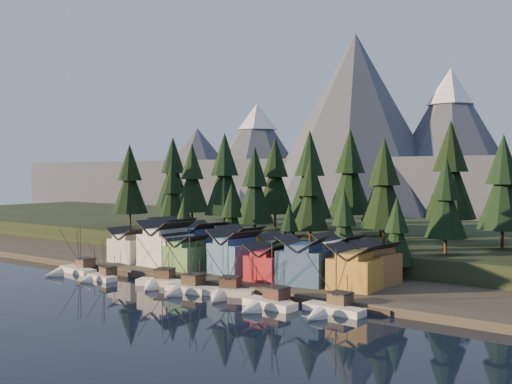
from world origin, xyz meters
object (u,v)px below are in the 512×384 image
Objects in this scene: boat_5 at (265,294)px; house_front_1 at (165,242)px; house_back_0 at (172,237)px; boat_2 at (158,275)px; boat_0 at (73,264)px; house_back_1 at (202,240)px; house_front_0 at (130,244)px; boat_1 at (99,271)px; boat_6 at (330,301)px; boat_4 at (225,285)px; boat_3 at (185,280)px.

house_front_1 is (-39.76, 16.52, 4.57)m from boat_5.
boat_5 is 1.19× the size of house_back_0.
house_front_1 is (-11.12, 13.51, 4.67)m from boat_2.
house_back_1 reaches higher than boat_0.
house_front_0 is at bearing -102.80° from house_back_0.
house_back_1 is (6.81, 26.30, 4.48)m from boat_1.
boat_2 is 29.77m from house_back_0.
house_back_0 is (-18.20, 23.13, 4.49)m from boat_2.
boat_0 is at bearing 163.27° from boat_2.
boat_0 reaches higher than boat_6.
house_back_1 reaches higher than boat_4.
boat_6 is 1.22× the size of house_back_1.
house_front_1 is at bearing 164.46° from boat_5.
boat_1 is 23.87m from boat_3.
boat_4 is 1.16× the size of house_back_0.
house_back_1 is (2.77, 9.97, -0.45)m from house_front_1.
house_front_0 is 11.40m from house_back_0.
boat_4 is 22.43m from boat_6.
boat_1 is 54.70m from boat_6.
house_front_1 is at bearing -45.46° from house_back_0.
boat_0 is 11.77m from boat_1.
boat_5 is at bearing 9.35° from boat_1.
boat_0 is 1.27× the size of house_back_1.
boat_3 is at bearing -34.38° from house_back_0.
boat_6 reaches higher than house_front_0.
boat_6 is 1.14× the size of house_back_0.
boat_2 is 18.11m from house_front_1.
house_back_1 is (-47.82, 23.55, 4.41)m from boat_6.
boat_1 is at bearing 172.07° from boat_2.
boat_4 is 1.47× the size of house_front_0.
boat_0 is 26.78m from boat_2.
boat_4 is at bearing -21.07° from house_front_1.
house_back_0 is (-3.03, 25.95, 4.75)m from boat_1.
boat_3 reaches higher than house_front_0.
boat_1 is 26.56m from house_back_0.
boat_3 is at bearing 7.18° from boat_0.
boat_3 is (35.43, -0.75, 0.30)m from boat_0.
house_back_0 is (-7.08, 9.62, -0.17)m from house_front_1.
house_front_1 is at bearing 85.70° from boat_1.
boat_2 is at bearing -178.98° from boat_5.
house_front_0 is (-7.10, 15.35, 3.74)m from boat_1.
house_back_1 reaches higher than house_front_0.
boat_1 is (11.60, -2.01, -0.12)m from boat_0.
house_front_1 reaches higher than house_back_0.
boat_3 is 1.02× the size of boat_4.
house_front_0 is 11.25m from house_front_1.
boat_1 is 32.36m from boat_4.
boat_6 is at bearing 12.48° from boat_1.
house_back_0 is (-26.87, 24.69, 4.34)m from boat_3.
boat_3 is 1.18× the size of house_back_0.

